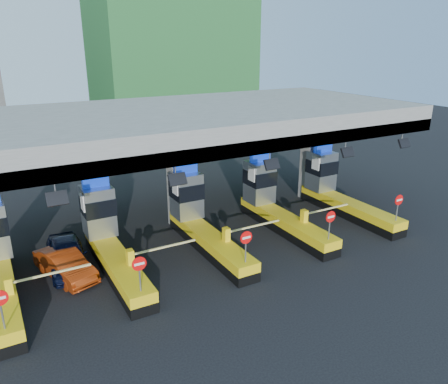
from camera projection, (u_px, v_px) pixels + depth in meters
ground at (201, 243)px, 24.13m from camera, size 120.00×120.00×0.00m
toll_canopy at (177, 125)px, 24.48m from camera, size 28.00×12.09×7.00m
toll_lane_left at (108, 237)px, 21.59m from camera, size 4.43×8.00×4.16m
toll_lane_center at (198, 218)px, 23.90m from camera, size 4.43×8.00×4.16m
toll_lane_right at (273, 203)px, 26.21m from camera, size 4.43×8.00×4.16m
toll_lane_far_right at (336, 190)px, 28.52m from camera, size 4.43×8.00×4.16m
bg_building_scaffold at (169, 10)px, 51.45m from camera, size 18.00×12.00×28.00m
van at (67, 255)px, 21.20m from camera, size 2.02×4.47×1.49m
red_car at (65, 265)px, 20.47m from camera, size 2.49×4.17×1.30m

